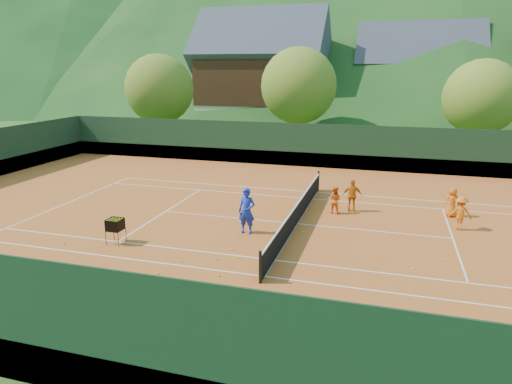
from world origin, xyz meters
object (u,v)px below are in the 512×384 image
(student_b, at_px, (352,195))
(student_c, at_px, (452,202))
(tennis_net, at_px, (297,213))
(ball_hopper, at_px, (115,225))
(coach, at_px, (247,211))
(chalet_mid, at_px, (416,84))
(chalet_left, at_px, (262,77))
(student_d, at_px, (460,213))
(student_a, at_px, (335,200))

(student_b, relative_size, student_c, 1.13)
(tennis_net, relative_size, ball_hopper, 12.07)
(coach, relative_size, chalet_mid, 0.15)
(coach, bearing_deg, tennis_net, 46.27)
(chalet_left, bearing_deg, student_d, -59.82)
(student_c, relative_size, chalet_mid, 0.11)
(student_d, height_order, chalet_left, chalet_left)
(tennis_net, bearing_deg, student_c, 24.41)
(chalet_mid, bearing_deg, student_b, -96.97)
(student_a, xyz_separation_m, chalet_left, (-11.38, 27.99, 4.98))
(student_a, height_order, tennis_net, student_a)
(coach, bearing_deg, student_c, 31.29)
(student_d, height_order, tennis_net, student_d)
(coach, xyz_separation_m, student_c, (8.41, 4.76, -0.27))
(student_d, height_order, ball_hopper, student_d)
(coach, distance_m, ball_hopper, 5.23)
(tennis_net, bearing_deg, ball_hopper, -146.20)
(student_d, distance_m, ball_hopper, 14.20)
(student_b, xyz_separation_m, student_d, (4.60, -1.32, -0.05))
(student_a, distance_m, chalet_left, 30.62)
(tennis_net, distance_m, chalet_left, 32.04)
(chalet_left, bearing_deg, ball_hopper, -83.94)
(coach, bearing_deg, student_a, 51.74)
(student_a, distance_m, student_d, 5.43)
(coach, xyz_separation_m, student_d, (8.53, 2.95, -0.23))
(coach, relative_size, ball_hopper, 1.93)
(student_a, distance_m, student_c, 5.35)
(coach, bearing_deg, chalet_mid, 79.51)
(chalet_mid, bearing_deg, student_a, -98.22)
(student_c, distance_m, chalet_left, 32.08)
(student_c, bearing_deg, student_d, 80.71)
(student_c, xyz_separation_m, student_d, (0.12, -1.81, 0.04))
(student_c, relative_size, chalet_left, 0.10)
(student_b, relative_size, tennis_net, 0.13)
(student_b, distance_m, ball_hopper, 10.89)
(ball_hopper, relative_size, chalet_left, 0.07)
(student_c, xyz_separation_m, ball_hopper, (-12.99, -7.27, 0.05))
(student_d, xyz_separation_m, tennis_net, (-6.75, -1.20, -0.23))
(chalet_left, relative_size, chalet_mid, 1.09)
(student_b, distance_m, chalet_left, 30.43)
(student_c, distance_m, ball_hopper, 14.89)
(student_a, bearing_deg, tennis_net, 64.95)
(student_a, xyz_separation_m, student_d, (5.37, -0.80, 0.09))
(student_c, bearing_deg, student_b, -6.91)
(coach, height_order, student_b, coach)
(coach, relative_size, student_b, 1.23)
(student_a, xyz_separation_m, student_b, (0.78, 0.52, 0.14))
(tennis_net, distance_m, chalet_mid, 34.81)
(student_d, relative_size, tennis_net, 0.12)
(student_b, height_order, ball_hopper, student_b)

